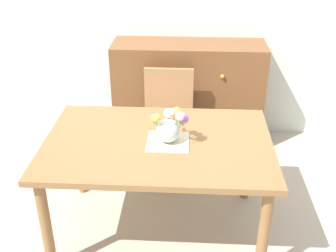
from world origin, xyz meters
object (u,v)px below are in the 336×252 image
dining_table (158,152)px  flower_vase (169,127)px  chair_far (168,115)px  dresser (188,94)px

dining_table → flower_vase: flower_vase is taller
chair_far → dresser: size_ratio=0.64×
dining_table → flower_vase: (0.08, -0.02, 0.21)m
dresser → dining_table: bearing=-97.8°
chair_far → flower_vase: 0.93m
flower_vase → chair_far: bearing=93.7°
dresser → flower_vase: 1.40m
dining_table → dresser: (0.18, 1.33, -0.16)m
dining_table → flower_vase: 0.22m
dining_table → chair_far: 0.86m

